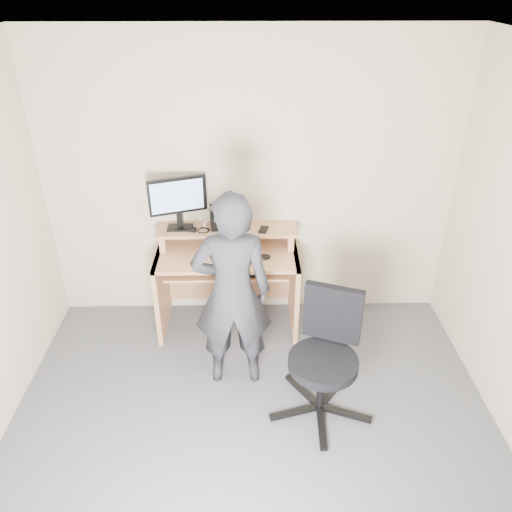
{
  "coord_description": "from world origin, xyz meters",
  "views": [
    {
      "loc": [
        -0.02,
        -2.2,
        2.83
      ],
      "look_at": [
        0.04,
        1.05,
        0.95
      ],
      "focal_mm": 35.0,
      "sensor_mm": 36.0,
      "label": 1
    }
  ],
  "objects_px": {
    "desk": "(228,269)",
    "person": "(232,293)",
    "office_chair": "(326,351)",
    "monitor": "(178,199)"
  },
  "relations": [
    {
      "from": "desk",
      "to": "person",
      "type": "xyz_separation_m",
      "value": [
        0.06,
        -0.74,
        0.25
      ]
    },
    {
      "from": "desk",
      "to": "person",
      "type": "relative_size",
      "value": 0.76
    },
    {
      "from": "desk",
      "to": "office_chair",
      "type": "xyz_separation_m",
      "value": [
        0.72,
        -1.05,
        -0.04
      ]
    },
    {
      "from": "office_chair",
      "to": "person",
      "type": "xyz_separation_m",
      "value": [
        -0.66,
        0.31,
        0.28
      ]
    },
    {
      "from": "desk",
      "to": "office_chair",
      "type": "relative_size",
      "value": 1.29
    },
    {
      "from": "monitor",
      "to": "person",
      "type": "bearing_deg",
      "value": -80.0
    },
    {
      "from": "person",
      "to": "desk",
      "type": "bearing_deg",
      "value": -87.8
    },
    {
      "from": "monitor",
      "to": "person",
      "type": "height_order",
      "value": "person"
    },
    {
      "from": "office_chair",
      "to": "person",
      "type": "height_order",
      "value": "person"
    },
    {
      "from": "office_chair",
      "to": "person",
      "type": "distance_m",
      "value": 0.78
    }
  ]
}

